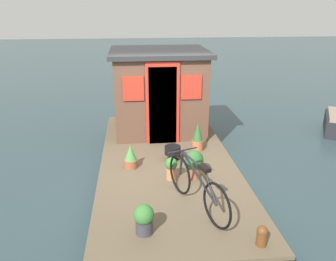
% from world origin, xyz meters
% --- Properties ---
extents(ground_plane, '(60.00, 60.00, 0.00)m').
position_xyz_m(ground_plane, '(0.00, 0.00, 0.00)').
color(ground_plane, '#2D4247').
extents(houseboat_deck, '(5.90, 2.60, 0.40)m').
position_xyz_m(houseboat_deck, '(0.00, 0.00, 0.20)').
color(houseboat_deck, brown).
rests_on(houseboat_deck, ground_plane).
extents(houseboat_cabin, '(2.03, 2.25, 1.93)m').
position_xyz_m(houseboat_cabin, '(1.84, 0.00, 1.37)').
color(houseboat_cabin, brown).
rests_on(houseboat_cabin, houseboat_deck).
extents(bicycle, '(1.61, 0.72, 0.80)m').
position_xyz_m(bicycle, '(-1.75, -0.27, 0.77)').
color(bicycle, black).
rests_on(bicycle, houseboat_deck).
extents(potted_plant_ivy, '(0.24, 0.24, 0.61)m').
position_xyz_m(potted_plant_ivy, '(0.43, -0.69, 0.69)').
color(potted_plant_ivy, '#B2603D').
rests_on(potted_plant_ivy, houseboat_deck).
extents(potted_plant_succulent, '(0.21, 0.21, 0.41)m').
position_xyz_m(potted_plant_succulent, '(-0.80, 0.01, 0.62)').
color(potted_plant_succulent, '#C6754C').
rests_on(potted_plant_succulent, houseboat_deck).
extents(potted_plant_fern, '(0.33, 0.33, 0.52)m').
position_xyz_m(potted_plant_fern, '(-0.76, -0.41, 0.67)').
color(potted_plant_fern, '#935138').
rests_on(potted_plant_fern, houseboat_deck).
extents(potted_plant_sage, '(0.28, 0.28, 0.43)m').
position_xyz_m(potted_plant_sage, '(-2.29, 0.54, 0.62)').
color(potted_plant_sage, '#38383D').
rests_on(potted_plant_sage, houseboat_deck).
extents(potted_plant_lavender, '(0.25, 0.25, 0.46)m').
position_xyz_m(potted_plant_lavender, '(-0.26, 0.71, 0.61)').
color(potted_plant_lavender, '#935138').
rests_on(potted_plant_lavender, houseboat_deck).
extents(charcoal_grill, '(0.32, 0.32, 0.29)m').
position_xyz_m(charcoal_grill, '(-0.01, -0.11, 0.60)').
color(charcoal_grill, black).
rests_on(charcoal_grill, houseboat_deck).
extents(mooring_bollard, '(0.15, 0.15, 0.28)m').
position_xyz_m(mooring_bollard, '(-2.70, -0.95, 0.55)').
color(mooring_bollard, brown).
rests_on(mooring_bollard, houseboat_deck).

